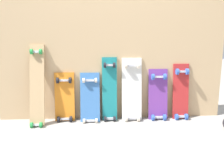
{
  "coord_description": "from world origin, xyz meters",
  "views": [
    {
      "loc": [
        -0.17,
        -2.93,
        1.07
      ],
      "look_at": [
        0.0,
        -0.07,
        0.45
      ],
      "focal_mm": 41.27,
      "sensor_mm": 36.0,
      "label": 1
    }
  ],
  "objects_px": {
    "skateboard_natural": "(37,88)",
    "skateboard_teal": "(110,92)",
    "skateboard_orange": "(65,100)",
    "skateboard_blue": "(90,100)",
    "skateboard_purple": "(158,97)",
    "skateboard_white": "(132,92)",
    "skateboard_red": "(181,94)"
  },
  "relations": [
    {
      "from": "skateboard_natural",
      "to": "skateboard_teal",
      "type": "bearing_deg",
      "value": 5.41
    },
    {
      "from": "skateboard_natural",
      "to": "skateboard_white",
      "type": "height_order",
      "value": "skateboard_natural"
    },
    {
      "from": "skateboard_natural",
      "to": "skateboard_white",
      "type": "xyz_separation_m",
      "value": [
        1.08,
        0.07,
        -0.08
      ]
    },
    {
      "from": "skateboard_orange",
      "to": "skateboard_white",
      "type": "bearing_deg",
      "value": -0.91
    },
    {
      "from": "skateboard_purple",
      "to": "skateboard_blue",
      "type": "bearing_deg",
      "value": -178.61
    },
    {
      "from": "skateboard_natural",
      "to": "skateboard_purple",
      "type": "bearing_deg",
      "value": 3.03
    },
    {
      "from": "skateboard_red",
      "to": "skateboard_teal",
      "type": "bearing_deg",
      "value": -179.93
    },
    {
      "from": "skateboard_purple",
      "to": "skateboard_red",
      "type": "relative_size",
      "value": 0.92
    },
    {
      "from": "skateboard_orange",
      "to": "skateboard_blue",
      "type": "relative_size",
      "value": 0.99
    },
    {
      "from": "skateboard_natural",
      "to": "skateboard_orange",
      "type": "xyz_separation_m",
      "value": [
        0.29,
        0.08,
        -0.16
      ]
    },
    {
      "from": "skateboard_natural",
      "to": "skateboard_teal",
      "type": "distance_m",
      "value": 0.83
    },
    {
      "from": "skateboard_purple",
      "to": "skateboard_natural",
      "type": "bearing_deg",
      "value": -176.97
    },
    {
      "from": "skateboard_teal",
      "to": "skateboard_blue",
      "type": "bearing_deg",
      "value": -174.24
    },
    {
      "from": "skateboard_teal",
      "to": "skateboard_red",
      "type": "height_order",
      "value": "skateboard_teal"
    },
    {
      "from": "skateboard_blue",
      "to": "skateboard_white",
      "type": "relative_size",
      "value": 0.8
    },
    {
      "from": "skateboard_blue",
      "to": "skateboard_purple",
      "type": "height_order",
      "value": "skateboard_purple"
    },
    {
      "from": "skateboard_red",
      "to": "skateboard_natural",
      "type": "bearing_deg",
      "value": -177.31
    },
    {
      "from": "skateboard_purple",
      "to": "skateboard_red",
      "type": "bearing_deg",
      "value": 0.95
    },
    {
      "from": "skateboard_orange",
      "to": "skateboard_purple",
      "type": "relative_size",
      "value": 0.96
    },
    {
      "from": "skateboard_natural",
      "to": "skateboard_white",
      "type": "bearing_deg",
      "value": 3.67
    },
    {
      "from": "skateboard_white",
      "to": "skateboard_red",
      "type": "bearing_deg",
      "value": 0.9
    },
    {
      "from": "skateboard_blue",
      "to": "skateboard_purple",
      "type": "distance_m",
      "value": 0.81
    },
    {
      "from": "skateboard_orange",
      "to": "skateboard_blue",
      "type": "height_order",
      "value": "skateboard_orange"
    },
    {
      "from": "skateboard_teal",
      "to": "skateboard_orange",
      "type": "bearing_deg",
      "value": 179.55
    },
    {
      "from": "skateboard_natural",
      "to": "skateboard_teal",
      "type": "relative_size",
      "value": 1.2
    },
    {
      "from": "skateboard_orange",
      "to": "skateboard_red",
      "type": "xyz_separation_m",
      "value": [
        1.38,
        -0.0,
        0.05
      ]
    },
    {
      "from": "skateboard_natural",
      "to": "skateboard_blue",
      "type": "height_order",
      "value": "skateboard_natural"
    },
    {
      "from": "skateboard_natural",
      "to": "skateboard_red",
      "type": "relative_size",
      "value": 1.34
    },
    {
      "from": "skateboard_blue",
      "to": "skateboard_white",
      "type": "height_order",
      "value": "skateboard_white"
    },
    {
      "from": "skateboard_orange",
      "to": "skateboard_teal",
      "type": "bearing_deg",
      "value": -0.45
    },
    {
      "from": "skateboard_orange",
      "to": "skateboard_white",
      "type": "relative_size",
      "value": 0.79
    },
    {
      "from": "skateboard_orange",
      "to": "skateboard_blue",
      "type": "xyz_separation_m",
      "value": [
        0.3,
        -0.03,
        -0.01
      ]
    }
  ]
}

